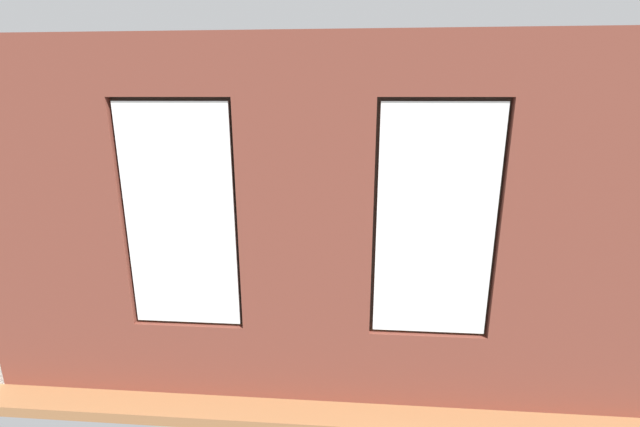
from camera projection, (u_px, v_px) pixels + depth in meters
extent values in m
cube|color=#99663D|center=(326.00, 277.00, 6.59)|extent=(6.59, 6.25, 0.10)
cube|color=brown|center=(592.00, 241.00, 3.35)|extent=(1.46, 0.16, 3.11)
cube|color=brown|center=(305.00, 234.00, 3.52)|extent=(1.09, 0.16, 3.11)
cube|color=brown|center=(45.00, 227.00, 3.69)|extent=(1.46, 0.16, 3.11)
cube|color=brown|center=(424.00, 367.00, 3.76)|extent=(0.98, 0.16, 0.70)
cube|color=brown|center=(446.00, 64.00, 3.09)|extent=(0.98, 0.16, 0.47)
cube|color=white|center=(435.00, 224.00, 3.38)|extent=(0.92, 0.03, 1.89)
cube|color=#38281E|center=(434.00, 222.00, 3.43)|extent=(0.98, 0.04, 1.95)
cube|color=brown|center=(194.00, 356.00, 3.92)|extent=(0.98, 0.16, 0.70)
cube|color=brown|center=(168.00, 65.00, 3.25)|extent=(0.98, 0.16, 0.47)
cube|color=white|center=(180.00, 219.00, 3.53)|extent=(0.92, 0.03, 1.89)
cube|color=#38281E|center=(183.00, 217.00, 3.59)|extent=(0.98, 0.04, 1.95)
cube|color=tan|center=(308.00, 324.00, 3.85)|extent=(3.26, 0.24, 0.06)
cube|color=black|center=(306.00, 179.00, 3.49)|extent=(0.44, 0.03, 0.61)
cube|color=#389360|center=(306.00, 179.00, 3.51)|extent=(0.38, 0.01, 0.55)
cube|color=white|center=(123.00, 174.00, 6.19)|extent=(0.10, 5.25, 3.11)
cube|color=black|center=(233.00, 330.00, 4.62)|extent=(1.91, 0.85, 0.42)
cube|color=black|center=(222.00, 311.00, 4.20)|extent=(1.91, 0.24, 0.38)
cube|color=black|center=(310.00, 307.00, 4.47)|extent=(0.22, 0.85, 0.24)
cube|color=black|center=(154.00, 301.00, 4.60)|extent=(0.22, 0.85, 0.24)
cube|color=black|center=(266.00, 307.00, 4.56)|extent=(0.67, 0.65, 0.12)
cube|color=black|center=(199.00, 304.00, 4.61)|extent=(0.67, 0.65, 0.12)
cube|color=black|center=(493.00, 289.00, 5.59)|extent=(0.98, 2.03, 0.42)
cube|color=black|center=(523.00, 262.00, 5.44)|extent=(0.37, 1.98, 0.38)
cube|color=black|center=(481.00, 245.00, 6.35)|extent=(0.86, 0.28, 0.24)
cube|color=black|center=(515.00, 298.00, 4.68)|extent=(0.86, 0.28, 0.24)
cube|color=black|center=(485.00, 259.00, 5.89)|extent=(0.69, 0.75, 0.12)
cube|color=black|center=(500.00, 282.00, 5.16)|extent=(0.69, 0.75, 0.12)
cube|color=tan|center=(315.00, 243.00, 6.86)|extent=(1.32, 0.90, 0.04)
cube|color=tan|center=(352.00, 247.00, 7.24)|extent=(0.07, 0.07, 0.36)
cube|color=tan|center=(282.00, 245.00, 7.33)|extent=(0.07, 0.07, 0.36)
cube|color=tan|center=(352.00, 264.00, 6.49)|extent=(0.07, 0.07, 0.36)
cube|color=tan|center=(274.00, 262.00, 6.58)|extent=(0.07, 0.07, 0.36)
cylinder|color=silver|center=(289.00, 241.00, 6.74)|extent=(0.08, 0.08, 0.09)
cylinder|color=#B7333D|center=(320.00, 241.00, 6.70)|extent=(0.08, 0.08, 0.12)
cylinder|color=beige|center=(305.00, 237.00, 6.96)|extent=(0.12, 0.12, 0.08)
sphere|color=#3D8E42|center=(305.00, 230.00, 6.93)|extent=(0.14, 0.14, 0.14)
cube|color=black|center=(338.00, 238.00, 6.97)|extent=(0.17, 0.14, 0.02)
cube|color=black|center=(142.00, 268.00, 6.19)|extent=(1.11, 0.42, 0.49)
cube|color=black|center=(140.00, 251.00, 6.12)|extent=(0.51, 0.20, 0.05)
cube|color=black|center=(139.00, 247.00, 6.10)|extent=(0.06, 0.04, 0.06)
cube|color=black|center=(136.00, 223.00, 6.00)|extent=(1.15, 0.04, 0.66)
cube|color=black|center=(137.00, 222.00, 6.03)|extent=(1.10, 0.01, 0.61)
cylinder|color=olive|center=(291.00, 229.00, 8.37)|extent=(0.48, 0.48, 0.28)
ellipsoid|color=silver|center=(290.00, 213.00, 8.29)|extent=(1.06, 1.06, 0.42)
ellipsoid|color=navy|center=(286.00, 207.00, 8.26)|extent=(0.44, 0.44, 0.18)
cylinder|color=#47423D|center=(443.00, 258.00, 7.04)|extent=(0.13, 0.13, 0.15)
cylinder|color=brown|center=(444.00, 249.00, 6.99)|extent=(0.02, 0.02, 0.17)
ellipsoid|color=#3D8E42|center=(445.00, 238.00, 6.94)|extent=(0.30, 0.30, 0.21)
cylinder|color=beige|center=(147.00, 310.00, 5.21)|extent=(0.25, 0.25, 0.26)
cylinder|color=brown|center=(144.00, 285.00, 5.12)|extent=(0.04, 0.04, 0.41)
cone|color=#337F38|center=(120.00, 248.00, 5.06)|extent=(0.63, 0.23, 0.58)
cone|color=#337F38|center=(124.00, 254.00, 4.79)|extent=(0.31, 0.58, 0.63)
cone|color=#337F38|center=(155.00, 253.00, 4.88)|extent=(0.61, 0.38, 0.59)
cone|color=#337F38|center=(157.00, 243.00, 5.08)|extent=(0.51, 0.40, 0.66)
cone|color=#337F38|center=(141.00, 240.00, 5.18)|extent=(0.31, 0.53, 0.66)
cylinder|color=#9E5638|center=(558.00, 354.00, 4.23)|extent=(0.32, 0.32, 0.37)
cylinder|color=brown|center=(565.00, 313.00, 4.11)|extent=(0.06, 0.06, 0.53)
cone|color=#1E5B28|center=(543.00, 261.00, 4.04)|extent=(0.64, 0.27, 0.61)
cone|color=#1E5B28|center=(568.00, 270.00, 3.80)|extent=(0.47, 0.58, 0.64)
cone|color=#1E5B28|center=(594.00, 271.00, 3.76)|extent=(0.34, 0.60, 0.65)
cone|color=#1E5B28|center=(606.00, 271.00, 3.85)|extent=(0.64, 0.44, 0.59)
cone|color=#1E5B28|center=(592.00, 258.00, 4.01)|extent=(0.56, 0.31, 0.67)
cone|color=#1E5B28|center=(566.00, 255.00, 4.22)|extent=(0.29, 0.65, 0.60)
cone|color=#1E5B28|center=(540.00, 260.00, 4.19)|extent=(0.61, 0.57, 0.55)
cylinder|color=#47423D|center=(394.00, 252.00, 7.21)|extent=(0.20, 0.20, 0.21)
cylinder|color=brown|center=(394.00, 243.00, 7.16)|extent=(0.03, 0.03, 0.13)
ellipsoid|color=#286B2D|center=(395.00, 227.00, 7.09)|extent=(0.47, 0.47, 0.42)
cylinder|color=#47423D|center=(363.00, 340.00, 4.53)|extent=(0.28, 0.28, 0.32)
cylinder|color=brown|center=(363.00, 322.00, 4.47)|extent=(0.04, 0.04, 0.09)
ellipsoid|color=#286B2D|center=(364.00, 295.00, 4.39)|extent=(0.66, 0.66, 0.54)
cylinder|color=#47423D|center=(218.00, 222.00, 8.69)|extent=(0.37, 0.37, 0.35)
cylinder|color=brown|center=(217.00, 206.00, 8.60)|extent=(0.07, 0.07, 0.33)
cone|color=#337F38|center=(208.00, 189.00, 8.52)|extent=(0.40, 0.15, 0.45)
cone|color=#337F38|center=(211.00, 193.00, 8.35)|extent=(0.23, 0.47, 0.40)
cone|color=#337F38|center=(224.00, 191.00, 8.48)|extent=(0.47, 0.22, 0.40)
cone|color=#337F38|center=(218.00, 188.00, 8.68)|extent=(0.16, 0.44, 0.42)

